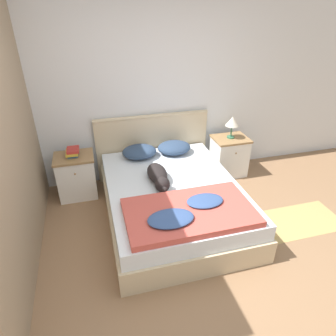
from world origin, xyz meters
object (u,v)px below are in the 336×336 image
(bed, at_px, (172,200))
(pillow_left, at_px, (139,152))
(nightstand_right, at_px, (229,156))
(pillow_right, at_px, (174,148))
(nightstand_left, at_px, (77,176))
(dog, at_px, (158,176))
(table_lamp, at_px, (232,122))
(book_stack, at_px, (72,152))

(bed, bearing_deg, pillow_left, 107.53)
(nightstand_right, bearing_deg, pillow_right, 179.89)
(nightstand_left, xyz_separation_m, dog, (0.96, -0.70, 0.25))
(pillow_right, bearing_deg, bed, -107.53)
(table_lamp, bearing_deg, pillow_left, -179.61)
(nightstand_right, bearing_deg, book_stack, 179.30)
(nightstand_left, distance_m, dog, 1.21)
(nightstand_left, xyz_separation_m, book_stack, (-0.00, 0.03, 0.34))
(nightstand_right, height_order, table_lamp, table_lamp)
(nightstand_left, height_order, pillow_right, pillow_right)
(nightstand_left, xyz_separation_m, nightstand_right, (2.22, 0.00, 0.00))
(pillow_left, height_order, pillow_right, same)
(pillow_right, bearing_deg, nightstand_left, -179.93)
(pillow_left, xyz_separation_m, book_stack, (-0.86, 0.03, 0.10))
(bed, height_order, nightstand_left, nightstand_left)
(pillow_right, xyz_separation_m, dog, (-0.40, -0.70, 0.00))
(dog, bearing_deg, pillow_right, 60.46)
(book_stack, height_order, table_lamp, table_lamp)
(pillow_left, relative_size, table_lamp, 1.45)
(nightstand_left, distance_m, book_stack, 0.34)
(nightstand_right, bearing_deg, table_lamp, 90.00)
(pillow_left, height_order, book_stack, book_stack)
(bed, bearing_deg, dog, 151.66)
(book_stack, xyz_separation_m, table_lamp, (2.22, -0.02, 0.19))
(dog, xyz_separation_m, table_lamp, (1.26, 0.71, 0.29))
(pillow_right, distance_m, table_lamp, 0.91)
(nightstand_left, relative_size, book_stack, 2.58)
(pillow_right, bearing_deg, book_stack, 178.93)
(bed, distance_m, book_stack, 1.43)
(table_lamp, bearing_deg, bed, -144.48)
(nightstand_right, relative_size, table_lamp, 1.84)
(bed, relative_size, pillow_right, 4.41)
(nightstand_right, height_order, pillow_right, pillow_right)
(bed, distance_m, nightstand_right, 1.36)
(nightstand_left, relative_size, table_lamp, 1.84)
(nightstand_left, bearing_deg, table_lamp, 0.28)
(nightstand_right, height_order, pillow_left, pillow_left)
(book_stack, bearing_deg, pillow_left, -1.68)
(nightstand_right, xyz_separation_m, book_stack, (-2.22, 0.03, 0.34))
(nightstand_left, bearing_deg, dog, -36.13)
(nightstand_left, height_order, dog, dog)
(pillow_right, height_order, dog, dog)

